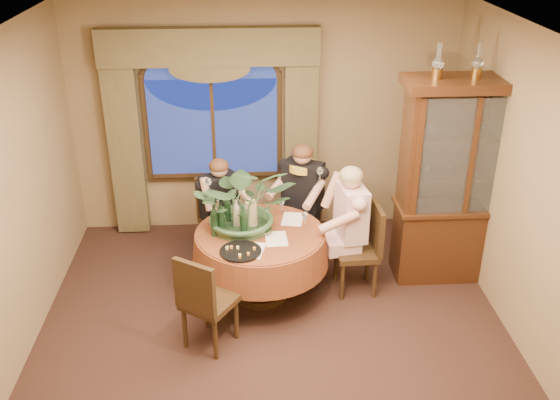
{
  "coord_description": "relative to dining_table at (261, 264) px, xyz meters",
  "views": [
    {
      "loc": [
        -0.22,
        -4.54,
        3.78
      ],
      "look_at": [
        0.1,
        0.9,
        1.1
      ],
      "focal_mm": 40.0,
      "sensor_mm": 36.0,
      "label": 1
    }
  ],
  "objects": [
    {
      "name": "wine_bottle_2",
      "position": [
        -0.32,
        0.2,
        0.54
      ],
      "size": [
        0.07,
        0.07,
        0.33
      ],
      "primitive_type": "cylinder",
      "color": "black",
      "rests_on": "dining_table"
    },
    {
      "name": "olive_bowl",
      "position": [
        0.05,
        -0.03,
        0.4
      ],
      "size": [
        0.15,
        0.15,
        0.05
      ],
      "primitive_type": "imported",
      "color": "#516134",
      "rests_on": "dining_table"
    },
    {
      "name": "floor",
      "position": [
        0.1,
        -0.9,
        -0.38
      ],
      "size": [
        5.0,
        5.0,
        0.0
      ],
      "primitive_type": "plane",
      "color": "black",
      "rests_on": "ground"
    },
    {
      "name": "wall_back",
      "position": [
        0.1,
        1.6,
        1.02
      ],
      "size": [
        4.5,
        0.0,
        4.5
      ],
      "primitive_type": "plane",
      "rotation": [
        1.57,
        0.0,
        0.0
      ],
      "color": "olive",
      "rests_on": "ground"
    },
    {
      "name": "person_back",
      "position": [
        -0.42,
        0.75,
        0.25
      ],
      "size": [
        0.59,
        0.58,
        1.25
      ],
      "primitive_type": null,
      "rotation": [
        0.0,
        0.0,
        -2.63
      ],
      "color": "black",
      "rests_on": "floor"
    },
    {
      "name": "oil_lamp_right",
      "position": [
        2.47,
        0.3,
        2.0
      ],
      "size": [
        0.11,
        0.11,
        0.34
      ],
      "primitive_type": null,
      "color": "#A5722D",
      "rests_on": "china_cabinet"
    },
    {
      "name": "chair_right",
      "position": [
        0.99,
        0.05,
        0.1
      ],
      "size": [
        0.44,
        0.44,
        0.96
      ],
      "primitive_type": "cube",
      "rotation": [
        0.0,
        0.0,
        -4.66
      ],
      "color": "black",
      "rests_on": "floor"
    },
    {
      "name": "ceiling",
      "position": [
        0.1,
        -0.9,
        2.42
      ],
      "size": [
        5.0,
        5.0,
        0.0
      ],
      "primitive_type": "plane",
      "rotation": [
        3.14,
        0.0,
        0.0
      ],
      "color": "white",
      "rests_on": "wall_back"
    },
    {
      "name": "chair_back_right",
      "position": [
        0.44,
        0.76,
        0.1
      ],
      "size": [
        0.57,
        0.57,
        0.96
      ],
      "primitive_type": "cube",
      "rotation": [
        0.0,
        0.0,
        -3.66
      ],
      "color": "black",
      "rests_on": "floor"
    },
    {
      "name": "wine_glass_person_scarf",
      "position": [
        0.24,
        0.39,
        0.46
      ],
      "size": [
        0.07,
        0.07,
        0.18
      ],
      "primitive_type": null,
      "color": "silver",
      "rests_on": "dining_table"
    },
    {
      "name": "arched_transom",
      "position": [
        -0.5,
        1.53,
        1.71
      ],
      "size": [
        1.6,
        0.06,
        0.44
      ],
      "primitive_type": null,
      "color": "navy",
      "rests_on": "wall_back"
    },
    {
      "name": "dining_table",
      "position": [
        0.0,
        0.0,
        0.0
      ],
      "size": [
        1.58,
        1.58,
        0.75
      ],
      "primitive_type": "cylinder",
      "rotation": [
        0.0,
        0.0,
        -0.15
      ],
      "color": "maroon",
      "rests_on": "floor"
    },
    {
      "name": "oil_lamp_center",
      "position": [
        2.09,
        0.3,
        2.0
      ],
      "size": [
        0.11,
        0.11,
        0.34
      ],
      "primitive_type": null,
      "color": "#A5722D",
      "rests_on": "china_cabinet"
    },
    {
      "name": "person_scarf",
      "position": [
        0.5,
        0.82,
        0.31
      ],
      "size": [
        0.65,
        0.64,
        1.36
      ],
      "primitive_type": null,
      "rotation": [
        0.0,
        0.0,
        -3.69
      ],
      "color": "black",
      "rests_on": "floor"
    },
    {
      "name": "wall_right",
      "position": [
        2.35,
        -0.9,
        1.02
      ],
      "size": [
        0.0,
        5.0,
        5.0
      ],
      "primitive_type": "plane",
      "rotation": [
        1.57,
        0.0,
        -1.57
      ],
      "color": "olive",
      "rests_on": "ground"
    },
    {
      "name": "wine_bottle_5",
      "position": [
        -0.41,
        0.07,
        0.54
      ],
      "size": [
        0.07,
        0.07,
        0.33
      ],
      "primitive_type": "cylinder",
      "color": "tan",
      "rests_on": "dining_table"
    },
    {
      "name": "chair_front_left",
      "position": [
        -0.49,
        -0.75,
        0.1
      ],
      "size": [
        0.58,
        0.58,
        0.96
      ],
      "primitive_type": "cube",
      "rotation": [
        0.0,
        0.0,
        -0.58
      ],
      "color": "black",
      "rests_on": "floor"
    },
    {
      "name": "wine_glass_person_pink",
      "position": [
        0.45,
        0.07,
        0.46
      ],
      "size": [
        0.07,
        0.07,
        0.18
      ],
      "primitive_type": null,
      "color": "silver",
      "rests_on": "dining_table"
    },
    {
      "name": "stoneware_vase",
      "position": [
        -0.09,
        0.12,
        0.52
      ],
      "size": [
        0.15,
        0.15,
        0.29
      ],
      "primitive_type": null,
      "color": "tan",
      "rests_on": "dining_table"
    },
    {
      "name": "window",
      "position": [
        -0.5,
        1.53,
        0.92
      ],
      "size": [
        1.62,
        0.1,
        1.32
      ],
      "primitive_type": null,
      "color": "navy",
      "rests_on": "wall_back"
    },
    {
      "name": "centerpiece_plant",
      "position": [
        -0.14,
        0.12,
        1.0
      ],
      "size": [
        0.99,
        1.1,
        0.86
      ],
      "primitive_type": "imported",
      "color": "#375F38",
      "rests_on": "dining_table"
    },
    {
      "name": "china_cabinet",
      "position": [
        2.09,
        0.3,
        0.73
      ],
      "size": [
        1.36,
        0.54,
        2.2
      ],
      "primitive_type": "cube",
      "color": "#311A0F",
      "rests_on": "floor"
    },
    {
      "name": "drapery_right",
      "position": [
        0.53,
        1.48,
        0.8
      ],
      "size": [
        0.38,
        0.14,
        2.32
      ],
      "primitive_type": "cube",
      "color": "brown",
      "rests_on": "floor"
    },
    {
      "name": "wine_bottle_0",
      "position": [
        -0.45,
        -0.04,
        0.54
      ],
      "size": [
        0.07,
        0.07,
        0.33
      ],
      "primitive_type": "cylinder",
      "color": "black",
      "rests_on": "dining_table"
    },
    {
      "name": "drapery_left",
      "position": [
        -1.53,
        1.48,
        0.8
      ],
      "size": [
        0.38,
        0.14,
        2.32
      ],
      "primitive_type": "cube",
      "color": "brown",
      "rests_on": "floor"
    },
    {
      "name": "wine_glass_person_back",
      "position": [
        -0.23,
        0.4,
        0.46
      ],
      "size": [
        0.07,
        0.07,
        0.18
      ],
      "primitive_type": null,
      "color": "silver",
      "rests_on": "dining_table"
    },
    {
      "name": "tasting_paper_0",
      "position": [
        0.15,
        -0.15,
        0.38
      ],
      "size": [
        0.22,
        0.31,
        0.0
      ],
      "primitive_type": "cube",
      "rotation": [
        0.0,
        0.0,
        0.04
      ],
      "color": "white",
      "rests_on": "dining_table"
    },
    {
      "name": "tasting_paper_2",
      "position": [
        -0.08,
        -0.36,
        0.38
      ],
      "size": [
        0.28,
        0.34,
        0.0
      ],
      "primitive_type": "cube",
      "rotation": [
        0.0,
        0.0,
        -0.25
      ],
      "color": "white",
      "rests_on": "dining_table"
    },
    {
      "name": "chair_back",
      "position": [
        -0.41,
        0.77,
        0.1
      ],
      "size": [
        0.57,
        0.57,
        0.96
      ],
      "primitive_type": "cube",
      "rotation": [
        0.0,
        0.0,
        -2.66
      ],
      "color": "black",
      "rests_on": "floor"
    },
    {
      "name": "wine_bottle_3",
      "position": [
        -0.16,
        -0.08,
        0.54
      ],
      "size": [
        0.07,
        0.07,
        0.33
      ],
      "primitive_type": "cylinder",
      "color": "black",
      "rests_on": "dining_table"
    },
    {
      "name": "oil_lamp_left",
      "position": [
        1.71,
        0.3,
        2.0
      ],
      "size": [
        0.11,
        0.11,
        0.34
      ],
      "primitive_type": null,
      "color": "#A5722D",
      "rests_on": "china_cabinet"
    },
    {
      "name": "wine_bottle_4",
      "position": [
        -0.23,
        0.06,
        0.54
      ],
      "size": [
        0.07,
        0.07,
        0.33
      ],
      "primitive_type": "cylinder",
      "color": "tan",
      "rests_on": "dining_table"
    },
    {
      "name": "tasting_paper_1",
      "position": [
        0.35,
        0.25,
        0.38
      ],
      "size": [
        0.26,
        0.34,
        0.0
      ],
      "primitive_type": "cube",
      "rotation": [
        0.0,
        0.0,
        -0.2
      ],
      "color": "white",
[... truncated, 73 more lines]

